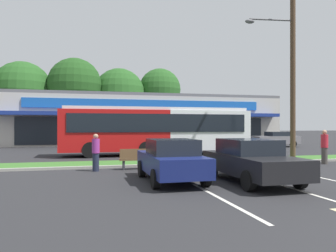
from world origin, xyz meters
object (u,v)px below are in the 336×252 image
(city_bus, at_px, (157,129))
(car_3, at_px, (251,160))
(car_2, at_px, (276,139))
(pedestrian_mid, at_px, (96,152))
(bus_stop_bench, at_px, (137,158))
(pedestrian_by_pole, at_px, (324,147))
(utility_pole, at_px, (291,57))
(car_0, at_px, (171,160))
(car_1, at_px, (134,140))

(city_bus, distance_m, car_3, 11.59)
(car_2, distance_m, pedestrian_mid, 21.54)
(bus_stop_bench, distance_m, pedestrian_by_pole, 9.87)
(pedestrian_by_pole, relative_size, pedestrian_mid, 1.08)
(utility_pole, xyz_separation_m, city_bus, (-6.76, 5.36, -4.22))
(pedestrian_by_pole, bearing_deg, car_0, 137.19)
(car_0, distance_m, car_3, 2.83)
(bus_stop_bench, relative_size, car_2, 0.37)
(bus_stop_bench, relative_size, pedestrian_mid, 0.97)
(car_0, xyz_separation_m, pedestrian_by_pole, (9.19, 3.29, 0.12))
(car_2, height_order, pedestrian_by_pole, pedestrian_by_pole)
(city_bus, bearing_deg, car_2, 24.49)
(utility_pole, relative_size, pedestrian_by_pole, 6.32)
(car_1, height_order, pedestrian_mid, pedestrian_mid)
(utility_pole, bearing_deg, pedestrian_mid, -170.15)
(car_1, relative_size, pedestrian_mid, 2.51)
(bus_stop_bench, bearing_deg, city_bus, -109.35)
(car_3, bearing_deg, city_bus, -175.60)
(city_bus, xyz_separation_m, pedestrian_mid, (-4.36, -7.29, -0.94))
(utility_pole, height_order, pedestrian_mid, utility_pole)
(car_1, distance_m, pedestrian_mid, 12.78)
(bus_stop_bench, height_order, car_1, car_1)
(city_bus, bearing_deg, car_1, 99.84)
(car_0, xyz_separation_m, car_2, (14.65, 16.42, -0.01))
(city_bus, relative_size, car_3, 2.76)
(utility_pole, relative_size, city_bus, 0.87)
(bus_stop_bench, bearing_deg, car_0, 100.60)
(utility_pole, height_order, car_3, utility_pole)
(city_bus, relative_size, car_0, 3.09)
(bus_stop_bench, xyz_separation_m, car_0, (0.67, -3.58, 0.27))
(city_bus, height_order, car_3, city_bus)
(bus_stop_bench, relative_size, car_3, 0.34)
(bus_stop_bench, bearing_deg, utility_pole, -169.21)
(city_bus, height_order, car_0, city_bus)
(city_bus, bearing_deg, pedestrian_by_pole, -44.77)
(bus_stop_bench, relative_size, pedestrian_by_pole, 0.90)
(city_bus, distance_m, pedestrian_by_pole, 10.48)
(utility_pole, relative_size, bus_stop_bench, 7.04)
(car_0, height_order, pedestrian_mid, pedestrian_mid)
(car_2, bearing_deg, car_1, 3.02)
(car_0, height_order, car_3, car_0)
(bus_stop_bench, xyz_separation_m, car_2, (15.32, 12.84, 0.25))
(car_1, bearing_deg, pedestrian_by_pole, -56.60)
(city_bus, relative_size, car_2, 2.97)
(car_1, xyz_separation_m, pedestrian_mid, (-3.53, -12.28, 0.02))
(utility_pole, bearing_deg, car_0, -148.09)
(city_bus, xyz_separation_m, car_2, (12.82, 5.72, -1.01))
(utility_pole, bearing_deg, car_1, 126.25)
(car_2, bearing_deg, utility_pole, 61.34)
(car_1, relative_size, car_3, 0.88)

